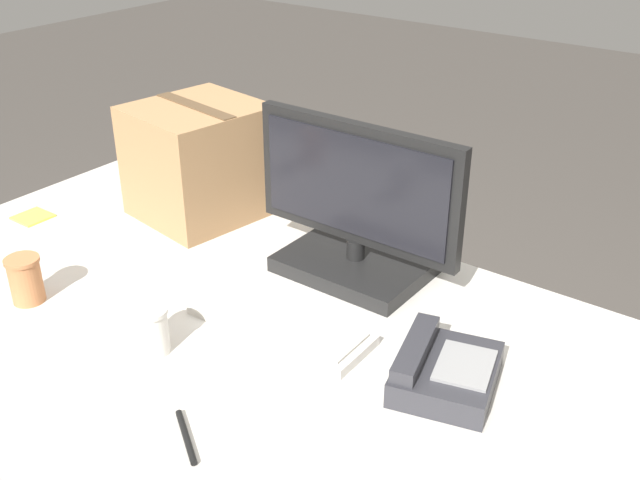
{
  "coord_description": "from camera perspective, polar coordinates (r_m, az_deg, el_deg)",
  "views": [
    {
      "loc": [
        1.01,
        -1.06,
        1.65
      ],
      "look_at": [
        0.14,
        0.11,
        0.88
      ],
      "focal_mm": 42.0,
      "sensor_mm": 36.0,
      "label": 1
    }
  ],
  "objects": [
    {
      "name": "paper_cup_left",
      "position": [
        1.8,
        -21.52,
        -2.82
      ],
      "size": [
        0.08,
        0.08,
        0.11
      ],
      "color": "#BC7547",
      "rests_on": "office_desk"
    },
    {
      "name": "desk_phone",
      "position": [
        1.46,
        9.39,
        -9.78
      ],
      "size": [
        0.23,
        0.25,
        0.08
      ],
      "rotation": [
        0.0,
        0.0,
        0.26
      ],
      "color": "#2D2D33",
      "rests_on": "office_desk"
    },
    {
      "name": "office_desk",
      "position": [
        1.94,
        -5.35,
        -13.59
      ],
      "size": [
        1.8,
        0.9,
        0.73
      ],
      "color": "beige",
      "rests_on": "ground_plane"
    },
    {
      "name": "monitor",
      "position": [
        1.75,
        2.77,
        1.75
      ],
      "size": [
        0.54,
        0.25,
        0.38
      ],
      "color": "black",
      "rests_on": "office_desk"
    },
    {
      "name": "pen_marker",
      "position": [
        1.37,
        -10.17,
        -14.54
      ],
      "size": [
        0.12,
        0.08,
        0.01
      ],
      "rotation": [
        0.0,
        0.0,
        5.71
      ],
      "color": "black",
      "rests_on": "office_desk"
    },
    {
      "name": "paper_cup_right",
      "position": [
        1.56,
        -12.85,
        -6.69
      ],
      "size": [
        0.08,
        0.08,
        0.1
      ],
      "color": "white",
      "rests_on": "office_desk"
    },
    {
      "name": "cardboard_box",
      "position": [
        2.08,
        -9.18,
        5.99
      ],
      "size": [
        0.35,
        0.37,
        0.31
      ],
      "rotation": [
        0.0,
        0.0,
        -0.15
      ],
      "color": "#9E754C",
      "rests_on": "office_desk"
    },
    {
      "name": "keyboard",
      "position": [
        1.61,
        -3.06,
        -6.35
      ],
      "size": [
        0.41,
        0.16,
        0.03
      ],
      "rotation": [
        0.0,
        0.0,
        0.02
      ],
      "color": "beige",
      "rests_on": "office_desk"
    },
    {
      "name": "sticky_note_pad",
      "position": [
        2.23,
        -21.05,
        1.65
      ],
      "size": [
        0.09,
        0.09,
        0.01
      ],
      "color": "#E5DB4C",
      "rests_on": "office_desk"
    }
  ]
}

